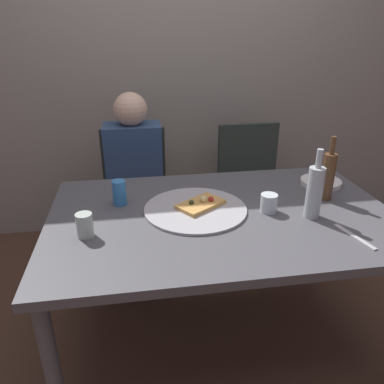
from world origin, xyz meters
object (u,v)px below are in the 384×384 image
(wine_bottle, at_px, (328,175))
(plate_stack, at_px, (321,182))
(tumbler_far, at_px, (85,225))
(chair_left, at_px, (136,187))
(dining_table, at_px, (222,226))
(table_knife, at_px, (354,236))
(pizza_slice_last, at_px, (201,204))
(chair_right, at_px, (251,180))
(soda_can, at_px, (119,193))
(pizza_tray, at_px, (195,209))
(beer_bottle, at_px, (315,191))
(guest_in_sweater, at_px, (135,178))
(tumbler_near, at_px, (269,203))

(wine_bottle, bearing_deg, plate_stack, 69.58)
(tumbler_far, relative_size, chair_left, 0.11)
(dining_table, distance_m, table_knife, 0.57)
(pizza_slice_last, xyz_separation_m, tumbler_far, (-0.51, -0.18, 0.03))
(dining_table, height_order, pizza_slice_last, pizza_slice_last)
(tumbler_far, distance_m, chair_right, 1.49)
(pizza_slice_last, height_order, wine_bottle, wine_bottle)
(chair_right, bearing_deg, soda_can, 39.18)
(pizza_tray, distance_m, beer_bottle, 0.54)
(pizza_slice_last, distance_m, soda_can, 0.39)
(tumbler_far, relative_size, soda_can, 0.84)
(table_knife, distance_m, chair_right, 1.23)
(chair_left, distance_m, chair_right, 0.83)
(pizza_tray, xyz_separation_m, soda_can, (-0.35, 0.12, 0.05))
(pizza_slice_last, height_order, guest_in_sweater, guest_in_sweater)
(table_knife, bearing_deg, guest_in_sweater, 25.40)
(chair_left, bearing_deg, tumbler_near, 123.31)
(chair_right, bearing_deg, dining_table, 64.34)
(dining_table, relative_size, pizza_tray, 3.30)
(pizza_tray, xyz_separation_m, chair_right, (0.56, 0.86, -0.24))
(plate_stack, distance_m, chair_right, 0.73)
(pizza_tray, height_order, wine_bottle, wine_bottle)
(pizza_slice_last, relative_size, soda_can, 2.09)
(wine_bottle, relative_size, tumbler_near, 3.76)
(pizza_tray, bearing_deg, soda_can, 160.48)
(beer_bottle, relative_size, guest_in_sweater, 0.27)
(tumbler_near, xyz_separation_m, chair_left, (-0.61, 0.92, -0.27))
(chair_right, bearing_deg, tumbler_near, 76.53)
(wine_bottle, xyz_separation_m, beer_bottle, (-0.15, -0.17, 0.00))
(dining_table, height_order, beer_bottle, beer_bottle)
(dining_table, distance_m, soda_can, 0.52)
(beer_bottle, height_order, chair_right, beer_bottle)
(guest_in_sweater, bearing_deg, table_knife, 129.76)
(tumbler_near, bearing_deg, guest_in_sweater, 128.16)
(plate_stack, bearing_deg, guest_in_sweater, 152.97)
(pizza_slice_last, distance_m, beer_bottle, 0.52)
(beer_bottle, bearing_deg, plate_stack, 57.72)
(tumbler_far, bearing_deg, pizza_tray, 18.42)
(beer_bottle, bearing_deg, guest_in_sweater, 132.48)
(tumbler_far, bearing_deg, soda_can, 64.65)
(tumbler_far, relative_size, plate_stack, 0.47)
(wine_bottle, height_order, guest_in_sweater, guest_in_sweater)
(dining_table, xyz_separation_m, beer_bottle, (0.39, -0.10, 0.20))
(chair_left, height_order, guest_in_sweater, guest_in_sweater)
(beer_bottle, height_order, table_knife, beer_bottle)
(tumbler_far, bearing_deg, pizza_slice_last, 19.28)
(dining_table, xyz_separation_m, chair_right, (0.44, 0.91, -0.16))
(soda_can, distance_m, table_knife, 1.06)
(table_knife, distance_m, chair_left, 1.51)
(table_knife, height_order, chair_right, chair_right)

